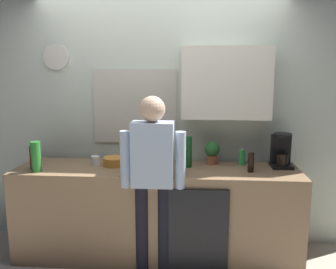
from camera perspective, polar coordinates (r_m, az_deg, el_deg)
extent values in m
cube|color=#937251|center=(3.61, -1.76, -12.14)|extent=(2.69, 0.64, 0.89)
cube|color=black|center=(3.31, 4.49, -15.22)|extent=(0.56, 0.02, 0.80)
cube|color=silver|center=(3.80, -1.12, 2.39)|extent=(4.29, 0.10, 2.60)
cube|color=beige|center=(3.76, -5.21, 4.43)|extent=(0.86, 0.02, 0.76)
cube|color=#8CA5C6|center=(3.76, -5.20, 4.44)|extent=(0.80, 0.02, 0.70)
cube|color=silver|center=(3.55, 9.08, 8.04)|extent=(0.84, 0.32, 0.68)
cylinder|color=silver|center=(3.95, -17.17, 11.57)|extent=(0.26, 0.03, 0.26)
cube|color=black|center=(3.65, 17.36, -4.72)|extent=(0.20, 0.20, 0.03)
cube|color=black|center=(3.67, 17.28, -2.14)|extent=(0.18, 0.08, 0.28)
cylinder|color=black|center=(3.61, 17.52, -3.77)|extent=(0.11, 0.11, 0.11)
cylinder|color=black|center=(3.59, 17.61, -0.09)|extent=(0.17, 0.17, 0.03)
cylinder|color=black|center=(3.40, 12.90, -4.31)|extent=(0.06, 0.06, 0.18)
cylinder|color=#2D8C33|center=(3.53, -20.05, -3.30)|extent=(0.09, 0.09, 0.28)
cylinder|color=#195923|center=(3.47, 3.16, -2.73)|extent=(0.07, 0.07, 0.30)
cylinder|color=maroon|center=(3.65, -20.43, -3.38)|extent=(0.06, 0.06, 0.22)
cylinder|color=olive|center=(3.36, -5.04, -3.65)|extent=(0.06, 0.06, 0.25)
cylinder|color=brown|center=(3.53, -2.41, -3.08)|extent=(0.06, 0.06, 0.23)
cylinder|color=#B26647|center=(3.73, -6.09, -3.51)|extent=(0.08, 0.08, 0.09)
cylinder|color=white|center=(3.61, -11.33, -4.08)|extent=(0.08, 0.08, 0.09)
cylinder|color=orange|center=(3.59, -8.42, -4.20)|extent=(0.22, 0.22, 0.08)
cylinder|color=#9E5638|center=(3.62, 6.90, -3.96)|extent=(0.10, 0.10, 0.09)
sphere|color=#2D7233|center=(3.59, 6.94, -2.26)|extent=(0.15, 0.15, 0.15)
cylinder|color=green|center=(3.64, 11.52, -3.54)|extent=(0.06, 0.06, 0.15)
cone|color=white|center=(3.62, 11.58, -2.16)|extent=(0.02, 0.02, 0.03)
cylinder|color=black|center=(3.36, -4.08, -14.58)|extent=(0.12, 0.12, 0.82)
cylinder|color=black|center=(3.34, -0.57, -14.73)|extent=(0.12, 0.12, 0.82)
cube|color=silver|center=(3.12, -2.42, -3.11)|extent=(0.36, 0.20, 0.56)
sphere|color=#D8AD8C|center=(3.06, -2.48, 4.03)|extent=(0.22, 0.22, 0.22)
cylinder|color=silver|center=(3.17, -6.73, -3.89)|extent=(0.09, 0.09, 0.50)
cylinder|color=silver|center=(3.12, 1.98, -4.08)|extent=(0.09, 0.09, 0.50)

